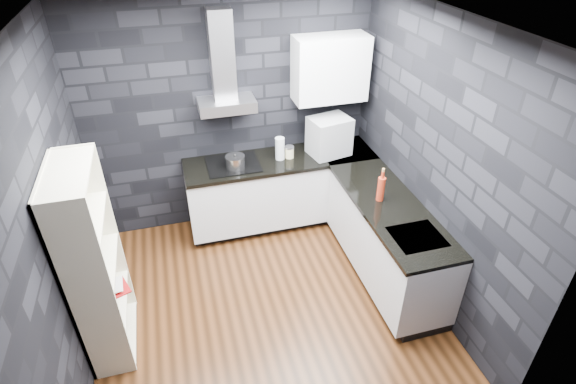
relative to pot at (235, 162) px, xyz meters
name	(u,v)px	position (x,y,z in m)	size (l,w,h in m)	color
ground	(267,304)	(0.04, -1.22, -0.97)	(3.20, 3.20, 0.00)	#492711
ceiling	(256,24)	(0.04, -1.22, 1.73)	(3.20, 3.20, 0.00)	silver
wall_back	(230,115)	(0.04, 0.41, 0.38)	(3.20, 0.05, 2.70)	black
wall_front	(330,350)	(0.04, -2.84, 0.38)	(3.20, 0.05, 2.70)	black
wall_left	(52,224)	(-1.59, -1.22, 0.38)	(0.05, 3.20, 2.70)	black
wall_right	(435,165)	(1.66, -1.22, 0.38)	(0.05, 3.20, 2.70)	black
toekick_back	(280,216)	(0.54, 0.12, -0.92)	(2.18, 0.50, 0.10)	black
toekick_right	(385,269)	(1.38, -1.12, -0.92)	(0.50, 1.78, 0.10)	black
counter_back_cab	(281,189)	(0.54, 0.08, -0.49)	(2.20, 0.60, 0.76)	silver
counter_right_cab	(386,238)	(1.34, -1.12, -0.49)	(0.60, 1.80, 0.76)	silver
counter_back_top	(281,160)	(0.54, 0.07, -0.09)	(2.20, 0.62, 0.04)	black
counter_right_top	(390,207)	(1.33, -1.12, -0.09)	(0.62, 1.80, 0.04)	black
counter_corner_top	(345,151)	(1.34, 0.08, -0.09)	(0.62, 0.62, 0.04)	black
hood_body	(227,105)	(-0.01, 0.21, 0.59)	(0.60, 0.34, 0.12)	#B6B5BA
hood_chimney	(222,55)	(-0.01, 0.28, 1.10)	(0.24, 0.20, 0.90)	#B6B5BA
upper_cabinet	(330,69)	(1.14, 0.21, 0.88)	(0.80, 0.35, 0.70)	white
cooktop	(233,164)	(-0.01, 0.08, -0.07)	(0.58, 0.50, 0.01)	black
sink_rim	(417,237)	(1.34, -1.62, -0.08)	(0.44, 0.40, 0.01)	#B6B5BA
pot	(235,162)	(0.00, 0.00, 0.00)	(0.21, 0.21, 0.12)	#B1B1B6
glass_vase	(280,149)	(0.53, 0.07, 0.06)	(0.11, 0.11, 0.26)	silver
storage_jar	(289,153)	(0.64, 0.08, -0.01)	(0.10, 0.10, 0.12)	beige
utensil_crock	(312,147)	(0.92, 0.12, -0.01)	(0.10, 0.10, 0.13)	#B1B1B6
appliance_garage	(329,136)	(1.10, 0.04, 0.15)	(0.44, 0.34, 0.44)	#9DA0A3
red_bottle	(381,189)	(1.26, -1.00, 0.05)	(0.07, 0.07, 0.25)	maroon
bookshelf	(95,266)	(-1.38, -1.24, -0.07)	(0.34, 0.80, 1.80)	beige
fruit_bowl	(93,271)	(-1.38, -1.34, -0.04)	(0.19, 0.19, 0.05)	white
book_red	(105,284)	(-1.38, -1.11, -0.40)	(0.18, 0.02, 0.24)	maroon
book_second	(103,280)	(-1.40, -1.08, -0.38)	(0.15, 0.02, 0.20)	#B2B2B2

